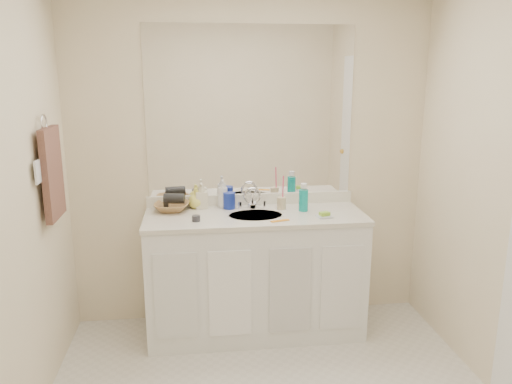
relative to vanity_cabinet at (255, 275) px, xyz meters
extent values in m
cube|color=#F5E4C0|center=(0.00, 0.28, 0.77)|extent=(2.60, 0.02, 2.40)
cube|color=#F5E4C0|center=(0.00, -2.33, 0.77)|extent=(2.60, 0.02, 2.40)
cube|color=white|center=(0.00, 0.00, 0.00)|extent=(1.50, 0.55, 0.85)
cube|color=silver|center=(0.00, 0.00, 0.44)|extent=(1.52, 0.57, 0.03)
cube|color=white|center=(0.00, 0.26, 0.50)|extent=(1.52, 0.03, 0.08)
cylinder|color=silver|center=(0.00, -0.02, 0.44)|extent=(0.37, 0.37, 0.02)
cylinder|color=silver|center=(0.00, 0.16, 0.51)|extent=(0.02, 0.02, 0.11)
cube|color=white|center=(0.00, 0.27, 1.14)|extent=(1.48, 0.01, 1.20)
cylinder|color=#162A99|center=(-0.17, 0.17, 0.51)|extent=(0.11, 0.11, 0.12)
cylinder|color=beige|center=(0.20, 0.11, 0.50)|extent=(0.07, 0.07, 0.09)
cylinder|color=#F9416E|center=(0.21, 0.11, 0.60)|extent=(0.01, 0.04, 0.19)
cylinder|color=#0C9892|center=(0.35, 0.04, 0.53)|extent=(0.08, 0.08, 0.15)
cube|color=silver|center=(0.46, -0.13, 0.46)|extent=(0.11, 0.09, 0.01)
cube|color=#8EC630|center=(0.46, -0.13, 0.48)|extent=(0.08, 0.06, 0.02)
cube|color=orange|center=(0.14, -0.18, 0.46)|extent=(0.13, 0.06, 0.01)
cylinder|color=#303036|center=(-0.41, -0.12, 0.47)|extent=(0.07, 0.07, 0.04)
imported|color=silver|center=(-0.21, 0.21, 0.56)|extent=(0.08, 0.08, 0.20)
imported|color=beige|center=(-0.36, 0.21, 0.55)|extent=(0.09, 0.09, 0.18)
imported|color=#F3EE5E|center=(-0.40, 0.21, 0.53)|extent=(0.14, 0.14, 0.15)
imported|color=olive|center=(-0.58, 0.15, 0.48)|extent=(0.27, 0.27, 0.06)
cylinder|color=black|center=(-0.56, 0.15, 0.54)|extent=(0.15, 0.09, 0.07)
torus|color=silver|center=(-1.27, -0.25, 1.12)|extent=(0.01, 0.11, 0.11)
cube|color=#482E26|center=(-1.25, -0.25, 0.82)|extent=(0.04, 0.32, 0.55)
cube|color=white|center=(-1.27, -0.45, 0.88)|extent=(0.01, 0.08, 0.13)
camera|label=1|loc=(-0.40, -3.29, 1.42)|focal=35.00mm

